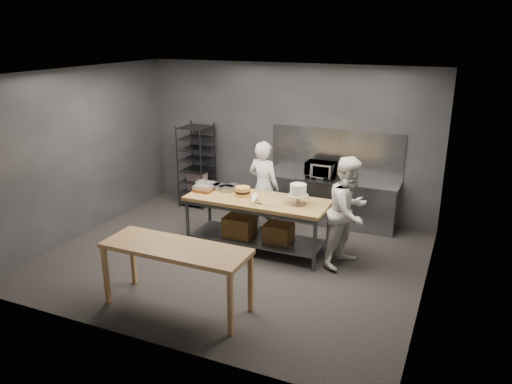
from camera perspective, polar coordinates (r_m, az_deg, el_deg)
ground at (r=8.35m, az=-2.60°, el=-7.54°), size 6.00×6.00×0.00m
back_wall at (r=10.05m, az=3.62°, el=5.98°), size 6.00×0.04×3.00m
work_table at (r=8.45m, az=0.08°, el=-2.99°), size 2.40×0.90×0.92m
near_counter at (r=6.72m, az=-9.16°, el=-6.83°), size 2.00×0.70×0.90m
back_counter at (r=9.75m, az=8.36°, el=-0.98°), size 2.60×0.60×0.90m
splashback_panel at (r=9.77m, az=9.08°, el=4.53°), size 2.60×0.02×0.90m
speed_rack at (r=10.64m, az=-6.80°, el=3.01°), size 0.60×0.65×1.75m
chef_behind at (r=9.14m, az=0.87°, el=0.59°), size 0.69×0.52×1.71m
chef_right at (r=7.94m, az=10.56°, el=-2.27°), size 0.92×1.04×1.78m
microwave at (r=9.62m, az=7.37°, el=2.54°), size 0.54×0.37×0.30m
frosted_cake_stand at (r=8.02m, az=4.84°, el=0.07°), size 0.34×0.34×0.34m
layer_cake at (r=8.43m, az=-1.54°, el=0.05°), size 0.25×0.25×0.16m
cake_pans at (r=8.83m, az=-3.96°, el=0.58°), size 0.63×0.40×0.07m
piping_bag at (r=8.08m, az=-0.27°, el=-0.90°), size 0.22×0.40×0.12m
offset_spatula at (r=8.04m, az=0.97°, el=-1.43°), size 0.36×0.02×0.02m
pastry_clamshells at (r=8.81m, az=-5.94°, el=0.61°), size 0.38×0.43×0.11m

